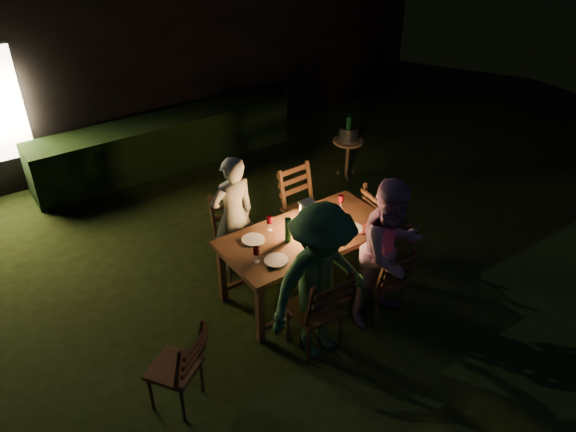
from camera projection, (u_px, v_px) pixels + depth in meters
garden_envelope at (129, 30)px, 10.20m from camera, size 40.00×40.00×3.20m
dining_table at (307, 239)px, 6.13m from camera, size 1.90×0.96×0.79m
chair_near_left at (316, 322)px, 5.59m from camera, size 0.50×0.53×1.08m
chair_near_right at (382, 291)px, 6.05m from camera, size 0.44×0.47×0.94m
chair_far_left at (237, 248)px, 6.67m from camera, size 0.50×0.54×1.03m
chair_far_right at (305, 221)px, 7.14m from camera, size 0.50×0.53×1.06m
chair_end at (386, 233)px, 6.95m from camera, size 0.53×0.50×1.01m
chair_spare at (178, 379)px, 5.03m from camera, size 0.60×0.61×0.94m
person_house_side at (233, 216)px, 6.46m from camera, size 0.55×0.36×1.50m
person_opp_right at (390, 253)px, 5.72m from camera, size 0.81×0.63×1.66m
person_opp_left at (320, 283)px, 5.27m from camera, size 1.11×0.64×1.70m
lantern at (308, 217)px, 6.07m from camera, size 0.16×0.16×0.35m
plate_far_left at (253, 240)px, 5.97m from camera, size 0.25×0.25×0.01m
plate_near_left at (276, 260)px, 5.67m from camera, size 0.25×0.25×0.01m
plate_far_right at (327, 211)px, 6.46m from camera, size 0.25×0.25×0.01m
plate_near_right at (352, 229)px, 6.15m from camera, size 0.25×0.25×0.01m
wineglass_a at (270, 223)px, 6.09m from camera, size 0.06×0.06×0.18m
wineglass_b at (256, 255)px, 5.61m from camera, size 0.06×0.06×0.18m
wineglass_c at (345, 229)px, 6.00m from camera, size 0.06×0.06×0.18m
wineglass_d at (341, 202)px, 6.47m from camera, size 0.06×0.06×0.18m
wineglass_e at (317, 243)px, 5.79m from camera, size 0.06×0.06×0.18m
bottle_table at (288, 230)px, 5.90m from camera, size 0.07×0.07×0.28m
napkin_left at (314, 252)px, 5.80m from camera, size 0.18×0.14×0.01m
napkin_right at (363, 229)px, 6.15m from camera, size 0.18×0.14×0.01m
phone at (275, 267)px, 5.58m from camera, size 0.14×0.07×0.01m
side_table at (348, 145)px, 8.52m from camera, size 0.46×0.46×0.62m
ice_bucket at (349, 133)px, 8.42m from camera, size 0.30×0.30×0.22m
bottle_bucket_a at (348, 132)px, 8.34m from camera, size 0.07×0.07×0.32m
bottle_bucket_b at (350, 129)px, 8.45m from camera, size 0.07×0.07×0.32m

